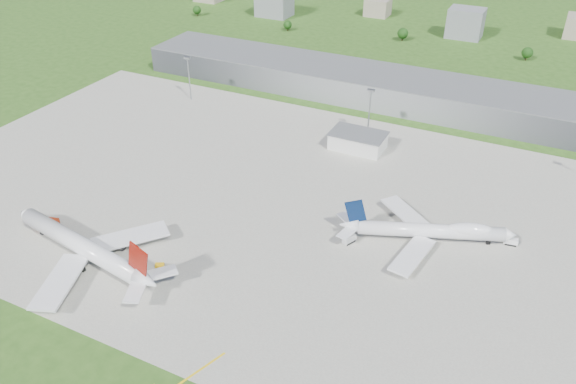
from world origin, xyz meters
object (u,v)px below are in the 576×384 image
at_px(airliner_red_twin, 85,248).
at_px(van_white_far, 511,242).
at_px(fire_truck, 48,223).
at_px(tug_yellow, 160,266).
at_px(van_white_near, 349,240).
at_px(airliner_blue_quad, 430,231).

distance_m(airliner_red_twin, van_white_far, 158.96).
distance_m(fire_truck, tug_yellow, 55.16).
height_order(fire_truck, van_white_near, fire_truck).
bearing_deg(van_white_far, van_white_near, -162.67).
bearing_deg(airliner_blue_quad, airliner_red_twin, -169.70).
bearing_deg(tug_yellow, fire_truck, 152.10).
xyz_separation_m(airliner_blue_quad, van_white_near, (-27.33, -14.50, -3.46)).
relative_size(airliner_red_twin, van_white_near, 12.82).
height_order(airliner_blue_quad, fire_truck, airliner_blue_quad).
xyz_separation_m(airliner_blue_quad, van_white_far, (28.45, 11.56, -3.54)).
relative_size(tug_yellow, van_white_far, 0.69).
bearing_deg(airliner_red_twin, tug_yellow, -153.29).
relative_size(tug_yellow, van_white_near, 0.62).
bearing_deg(airliner_red_twin, van_white_near, -138.21).
xyz_separation_m(fire_truck, tug_yellow, (55.14, -0.53, -1.09)).
bearing_deg(airliner_blue_quad, tug_yellow, -165.93).
relative_size(fire_truck, van_white_far, 1.79).
bearing_deg(van_white_far, airliner_blue_quad, -165.59).
bearing_deg(tug_yellow, airliner_blue_quad, 7.77).
distance_m(airliner_blue_quad, fire_truck, 150.16).
bearing_deg(fire_truck, airliner_red_twin, -32.54).
relative_size(van_white_near, van_white_far, 1.13).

